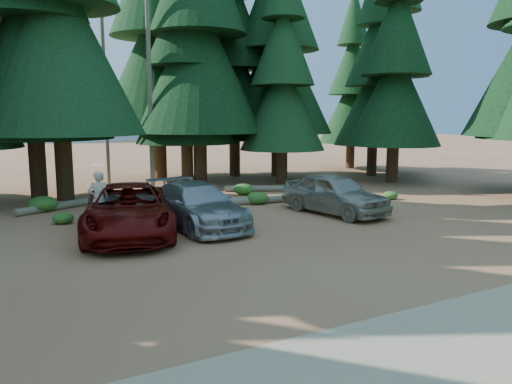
# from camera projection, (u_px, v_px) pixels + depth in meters

# --- Properties ---
(ground) EXTENTS (160.00, 160.00, 0.00)m
(ground) POSITION_uv_depth(u_px,v_px,m) (277.00, 254.00, 13.93)
(ground) COLOR #9B6041
(ground) RESTS_ON ground
(gravel_strip) EXTENTS (26.00, 3.50, 0.01)m
(gravel_strip) POSITION_uv_depth(u_px,v_px,m) (477.00, 348.00, 8.26)
(gravel_strip) COLOR tan
(gravel_strip) RESTS_ON ground
(forest_belt_north) EXTENTS (36.00, 7.00, 22.00)m
(forest_belt_north) POSITION_uv_depth(u_px,v_px,m) (136.00, 187.00, 26.99)
(forest_belt_north) COLOR black
(forest_belt_north) RESTS_ON ground
(forest_belt_east) EXTENTS (6.00, 22.00, 22.00)m
(forest_belt_east) POSITION_uv_depth(u_px,v_px,m) (505.00, 194.00, 24.67)
(forest_belt_east) COLOR black
(forest_belt_east) RESTS_ON ground
(snag_front) EXTENTS (0.24, 0.24, 12.00)m
(snag_front) POSITION_uv_depth(u_px,v_px,m) (149.00, 74.00, 26.03)
(snag_front) COLOR gray
(snag_front) RESTS_ON ground
(snag_back) EXTENTS (0.20, 0.20, 10.00)m
(snag_back) POSITION_uv_depth(u_px,v_px,m) (105.00, 94.00, 26.55)
(snag_back) COLOR gray
(snag_back) RESTS_ON ground
(mountain_peak) EXTENTS (48.00, 50.00, 28.00)m
(mountain_peak) POSITION_uv_depth(u_px,v_px,m) (9.00, 65.00, 87.64)
(mountain_peak) COLOR gray
(mountain_peak) RESTS_ON ground
(red_pickup) EXTENTS (4.10, 6.41, 1.64)m
(red_pickup) POSITION_uv_depth(u_px,v_px,m) (128.00, 210.00, 16.00)
(red_pickup) COLOR #5F0A08
(red_pickup) RESTS_ON ground
(silver_minivan_center) EXTENTS (2.45, 5.35, 1.52)m
(silver_minivan_center) POSITION_uv_depth(u_px,v_px,m) (197.00, 205.00, 17.25)
(silver_minivan_center) COLOR #A5A9AD
(silver_minivan_center) RESTS_ON ground
(silver_minivan_right) EXTENTS (2.59, 4.91, 1.59)m
(silver_minivan_right) POSITION_uv_depth(u_px,v_px,m) (335.00, 194.00, 19.57)
(silver_minivan_right) COLOR #A6A293
(silver_minivan_right) RESTS_ON ground
(frisbee_player) EXTENTS (0.67, 0.45, 2.03)m
(frisbee_player) POSITION_uv_depth(u_px,v_px,m) (99.00, 199.00, 15.75)
(frisbee_player) COLOR beige
(frisbee_player) RESTS_ON ground
(log_left) EXTENTS (4.02, 2.23, 0.31)m
(log_left) POSITION_uv_depth(u_px,v_px,m) (65.00, 205.00, 20.75)
(log_left) COLOR gray
(log_left) RESTS_ON ground
(log_mid) EXTENTS (3.40, 1.90, 0.30)m
(log_mid) POSITION_uv_depth(u_px,v_px,m) (260.00, 189.00, 25.50)
(log_mid) COLOR gray
(log_mid) RESTS_ON ground
(log_right) EXTENTS (4.87, 1.00, 0.31)m
(log_right) POSITION_uv_depth(u_px,v_px,m) (260.00, 200.00, 21.92)
(log_right) COLOR gray
(log_right) RESTS_ON ground
(shrub_far_left) EXTENTS (1.13, 1.13, 0.62)m
(shrub_far_left) POSITION_uv_depth(u_px,v_px,m) (43.00, 204.00, 20.10)
(shrub_far_left) COLOR #265E1C
(shrub_far_left) RESTS_ON ground
(shrub_left) EXTENTS (0.75, 0.75, 0.41)m
(shrub_left) POSITION_uv_depth(u_px,v_px,m) (63.00, 218.00, 17.83)
(shrub_left) COLOR #265E1C
(shrub_left) RESTS_ON ground
(shrub_center_left) EXTENTS (1.07, 1.07, 0.59)m
(shrub_center_left) POSITION_uv_depth(u_px,v_px,m) (176.00, 195.00, 22.33)
(shrub_center_left) COLOR #265E1C
(shrub_center_left) RESTS_ON ground
(shrub_center_right) EXTENTS (1.02, 1.02, 0.56)m
(shrub_center_right) POSITION_uv_depth(u_px,v_px,m) (203.00, 193.00, 23.11)
(shrub_center_right) COLOR #265E1C
(shrub_center_right) RESTS_ON ground
(shrub_right) EXTENTS (0.97, 0.97, 0.53)m
(shrub_right) POSITION_uv_depth(u_px,v_px,m) (258.00, 198.00, 21.86)
(shrub_right) COLOR #265E1C
(shrub_right) RESTS_ON ground
(shrub_far_right) EXTENTS (0.98, 0.98, 0.54)m
(shrub_far_right) POSITION_uv_depth(u_px,v_px,m) (243.00, 189.00, 24.46)
(shrub_far_right) COLOR #265E1C
(shrub_far_right) RESTS_ON ground
(shrub_edge_east) EXTENTS (0.69, 0.69, 0.38)m
(shrub_edge_east) POSITION_uv_depth(u_px,v_px,m) (390.00, 195.00, 23.07)
(shrub_edge_east) COLOR #265E1C
(shrub_edge_east) RESTS_ON ground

